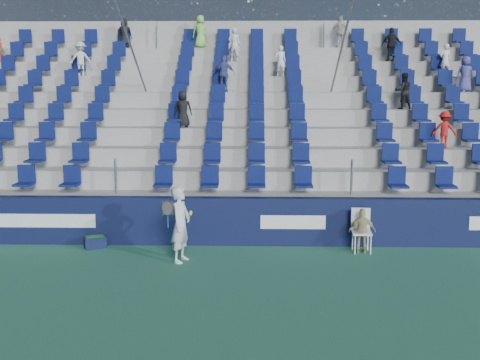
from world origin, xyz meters
The scene contains 7 objects.
ground centered at (0.00, 0.00, 0.00)m, with size 70.00×70.00×0.00m, color #2E6C52.
sponsor_wall centered at (0.00, 3.15, 0.60)m, with size 24.00×0.32×1.20m.
grandstand centered at (0.00, 8.24, 2.14)m, with size 24.00×8.17×6.63m.
tennis_player centered at (-1.11, 1.69, 0.86)m, with size 0.69×0.72×1.72m.
line_judge_chair centered at (3.12, 2.66, 0.59)m, with size 0.49×0.50×1.04m.
line_judge centered at (3.12, 2.50, 0.54)m, with size 0.63×0.26×1.08m, color tan.
ball_bin centered at (-3.36, 2.75, 0.16)m, with size 0.61×0.52×0.29m.
Camera 1 is at (0.57, -11.45, 4.06)m, focal length 45.00 mm.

